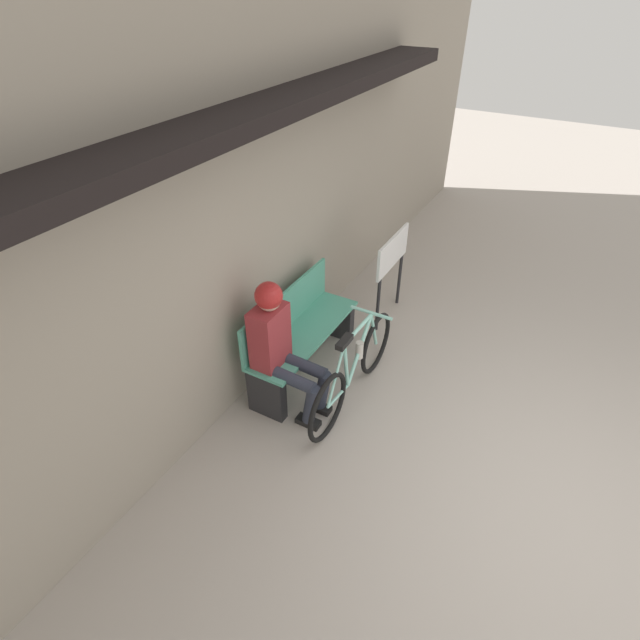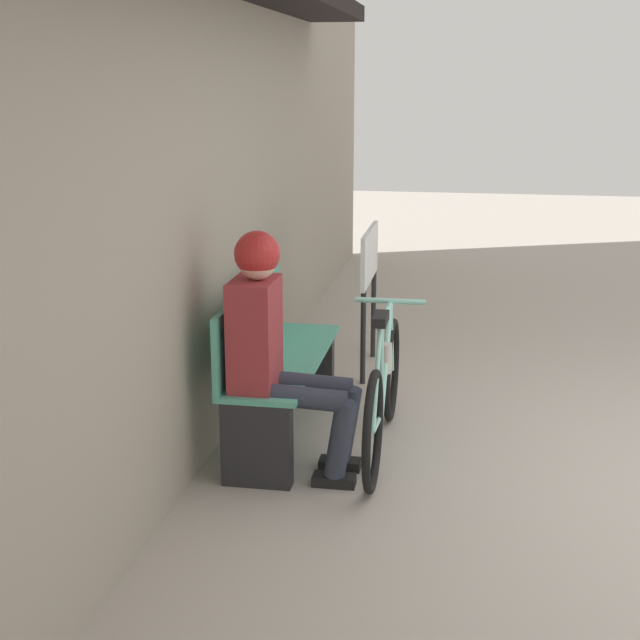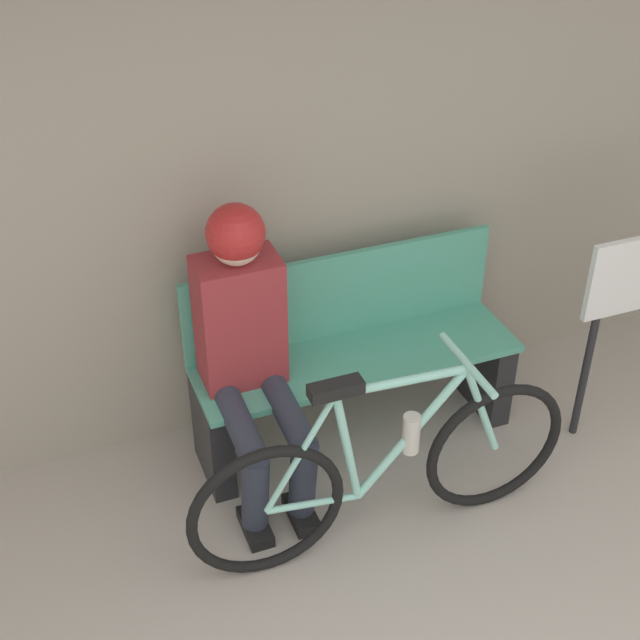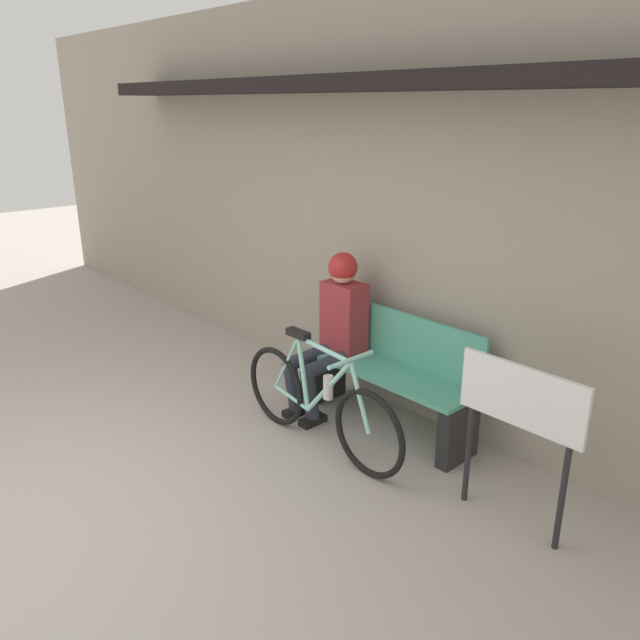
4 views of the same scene
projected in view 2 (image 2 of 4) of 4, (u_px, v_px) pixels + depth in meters
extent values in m
cube|color=#9E9384|center=(176.00, 165.00, 4.31)|extent=(12.00, 0.12, 3.20)
cube|color=#51A88E|center=(284.00, 359.00, 5.06)|extent=(1.43, 0.42, 0.03)
cube|color=#51A88E|center=(250.00, 321.00, 5.03)|extent=(1.43, 0.03, 0.40)
cube|color=#232326|center=(257.00, 444.00, 4.49)|extent=(0.10, 0.36, 0.44)
cube|color=#232326|center=(306.00, 363.00, 5.75)|extent=(0.10, 0.36, 0.44)
torus|color=black|center=(373.00, 431.00, 4.42)|extent=(0.62, 0.04, 0.62)
torus|color=black|center=(392.00, 370.00, 5.35)|extent=(0.62, 0.04, 0.62)
cylinder|color=#93DBCC|center=(386.00, 313.00, 4.81)|extent=(0.53, 0.03, 0.06)
cylinder|color=#93DBCC|center=(386.00, 358.00, 4.93)|extent=(0.46, 0.03, 0.53)
cylinder|color=#93DBCC|center=(381.00, 370.00, 4.67)|extent=(0.13, 0.03, 0.54)
cylinder|color=#93DBCC|center=(377.00, 423.00, 4.60)|extent=(0.38, 0.03, 0.08)
cylinder|color=#93DBCC|center=(377.00, 377.00, 4.49)|extent=(0.29, 0.02, 0.49)
cylinder|color=#93DBCC|center=(391.00, 338.00, 5.21)|extent=(0.20, 0.03, 0.46)
cube|color=black|center=(381.00, 319.00, 4.55)|extent=(0.20, 0.07, 0.05)
cylinder|color=#93DBCC|center=(390.00, 301.00, 5.06)|extent=(0.03, 0.40, 0.03)
cylinder|color=beige|center=(386.00, 358.00, 4.93)|extent=(0.07, 0.07, 0.17)
cylinder|color=#2D3342|center=(302.00, 398.00, 4.44)|extent=(0.11, 0.45, 0.13)
cylinder|color=#2D3342|center=(340.00, 439.00, 4.47)|extent=(0.11, 0.17, 0.42)
cube|color=black|center=(334.00, 480.00, 4.53)|extent=(0.10, 0.22, 0.06)
cylinder|color=#2D3342|center=(310.00, 384.00, 4.63)|extent=(0.11, 0.45, 0.13)
cylinder|color=#2D3342|center=(346.00, 424.00, 4.66)|extent=(0.11, 0.17, 0.42)
cube|color=black|center=(340.00, 464.00, 4.72)|extent=(0.10, 0.22, 0.06)
cube|color=maroon|center=(255.00, 334.00, 4.50)|extent=(0.34, 0.22, 0.56)
sphere|color=beige|center=(257.00, 260.00, 4.40)|extent=(0.20, 0.20, 0.20)
sphere|color=#B22323|center=(257.00, 254.00, 4.39)|extent=(0.23, 0.23, 0.23)
cylinder|color=#232326|center=(363.00, 338.00, 5.96)|extent=(0.04, 0.04, 0.65)
cylinder|color=#232326|center=(373.00, 315.00, 6.54)|extent=(0.04, 0.04, 0.65)
cube|color=white|center=(370.00, 255.00, 6.12)|extent=(0.76, 0.03, 0.36)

